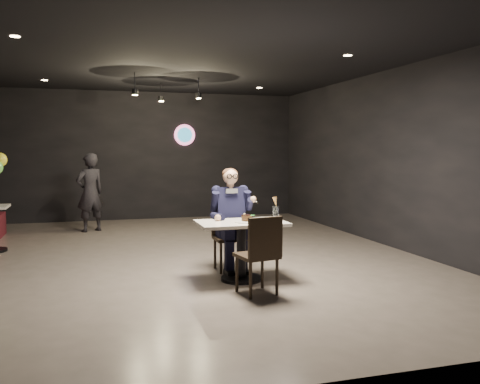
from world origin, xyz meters
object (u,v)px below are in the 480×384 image
object	(u,v)px
chair_near	(257,254)
passerby	(90,192)
main_table	(241,251)
sundae_glass	(276,213)
seated_man	(230,218)
chair_far	(230,237)

from	to	relation	value
chair_near	passerby	size ratio (longest dim) A/B	0.58
main_table	chair_near	xyz separation A→B (m)	(0.00, -0.63, 0.09)
sundae_glass	chair_near	bearing A→B (deg)	-127.27
seated_man	passerby	xyz separation A→B (m)	(-1.84, 3.98, 0.07)
seated_man	sundae_glass	world-z (taller)	seated_man
chair_far	chair_near	distance (m)	1.18
chair_near	sundae_glass	world-z (taller)	sundae_glass
seated_man	sundae_glass	distance (m)	0.75
chair_near	seated_man	distance (m)	1.20
main_table	chair_far	size ratio (longest dim) A/B	1.20
seated_man	chair_far	bearing A→B (deg)	0.00
chair_far	seated_man	size ratio (longest dim) A/B	0.64
main_table	sundae_glass	bearing A→B (deg)	-5.27
chair_near	sundae_glass	distance (m)	0.83
chair_far	passerby	bearing A→B (deg)	114.83
main_table	passerby	world-z (taller)	passerby
main_table	sundae_glass	world-z (taller)	sundae_glass
chair_far	chair_near	size ratio (longest dim) A/B	1.00
sundae_glass	passerby	world-z (taller)	passerby
main_table	seated_man	bearing A→B (deg)	90.00
main_table	chair_far	xyz separation A→B (m)	(0.00, 0.55, 0.09)
passerby	chair_near	bearing A→B (deg)	83.89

